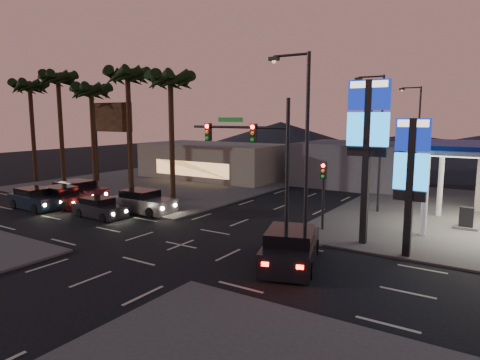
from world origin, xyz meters
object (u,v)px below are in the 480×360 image
Objects in this scene: car_lane_a_mid at (62,197)px; car_lane_b_front at (143,202)px; car_lane_b_rear at (80,191)px; suv_station at (291,248)px; pylon_sign_tall at (368,129)px; car_lane_a_rear at (35,199)px; pylon_sign_short at (411,166)px; traffic_signal_mast at (258,152)px; car_lane_a_front at (100,208)px; car_lane_b_mid at (72,192)px.

car_lane_a_mid is 7.11m from car_lane_b_front.
car_lane_b_front is at bearing -3.30° from car_lane_b_rear.
pylon_sign_tall is at bearing 68.69° from suv_station.
pylon_sign_tall is at bearing 10.03° from car_lane_a_rear.
suv_station is (14.34, -4.36, 0.07)m from car_lane_b_front.
pylon_sign_tall is 3.20m from pylon_sign_short.
traffic_signal_mast is 1.61× the size of car_lane_a_rear.
traffic_signal_mast is 1.36× the size of suv_station.
pylon_sign_short is at bearing 3.85° from car_lane_a_mid.
car_lane_a_mid is (-5.37, 0.75, 0.11)m from car_lane_a_front.
suv_station is at bearing -137.79° from pylon_sign_short.
car_lane_a_rear is at bearing -90.23° from car_lane_b_rear.
car_lane_a_mid is 1.00× the size of car_lane_b_mid.
traffic_signal_mast is at bearing -160.87° from pylon_sign_short.
car_lane_a_mid is 2.43m from car_lane_b_mid.
traffic_signal_mast is at bearing -7.78° from car_lane_b_mid.
car_lane_b_front reaches higher than car_lane_b_mid.
car_lane_b_front is at bearing 163.08° from suv_station.
traffic_signal_mast is at bearing -13.69° from car_lane_b_front.
pylon_sign_tall is 1.81× the size of car_lane_a_rear.
pylon_sign_short is at bearing 19.13° from traffic_signal_mast.
car_lane_a_front is (-13.01, 0.04, -4.59)m from traffic_signal_mast.
car_lane_b_rear is (-7.93, 0.46, -0.00)m from car_lane_b_front.
car_lane_a_mid is 0.85× the size of suv_station.
car_lane_a_mid is at bearing 177.54° from traffic_signal_mast.
suv_station is at bearing -1.97° from car_lane_a_rear.
pylon_sign_short reaches higher than car_lane_b_front.
car_lane_b_rear is (-24.24, -0.24, -5.62)m from pylon_sign_tall.
car_lane_a_front is at bearing 7.20° from car_lane_a_rear.
traffic_signal_mast is 1.60× the size of car_lane_b_mid.
car_lane_b_mid is (-8.30, -0.10, -0.04)m from car_lane_b_front.
car_lane_b_rear is at bearing 89.77° from car_lane_a_rear.
pylon_sign_short is 1.40× the size of car_lane_b_mid.
pylon_sign_tall is 1.80× the size of car_lane_a_mid.
car_lane_b_front is at bearing -177.56° from pylon_sign_tall.
pylon_sign_short is 27.39m from car_lane_b_mid.
car_lane_b_rear is at bearing 56.21° from car_lane_b_mid.
pylon_sign_short is 7.14m from suv_station.
car_lane_a_rear is 3.51m from car_lane_b_mid.
car_lane_a_mid is at bearing -52.27° from car_lane_b_mid.
pylon_sign_tall is 1.74× the size of car_lane_b_rear.
car_lane_b_front reaches higher than car_lane_a_rear.
car_lane_a_rear is (-26.75, -3.29, -3.92)m from pylon_sign_short.
car_lane_a_mid is 21.28m from suv_station.
car_lane_a_front is 7.25m from car_lane_b_rear.
traffic_signal_mast is (-7.24, -2.51, 0.57)m from pylon_sign_short.
suv_station reaches higher than car_lane_b_rear.
car_lane_b_front is (7.94, 3.60, 0.03)m from car_lane_a_rear.
car_lane_a_rear is at bearing -84.12° from car_lane_b_mid.
car_lane_a_mid is 1.93m from car_lane_a_rear.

